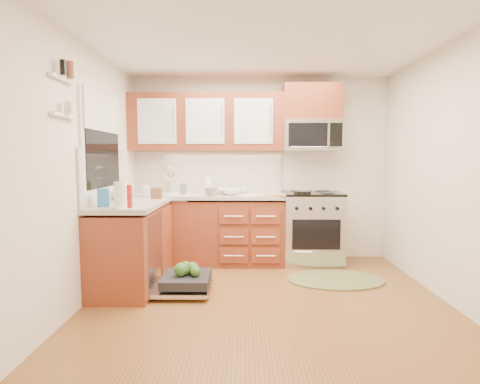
{
  "coord_description": "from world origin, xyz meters",
  "views": [
    {
      "loc": [
        -0.22,
        -3.49,
        1.39
      ],
      "look_at": [
        -0.27,
        0.85,
        1.01
      ],
      "focal_mm": 28.0,
      "sensor_mm": 36.0,
      "label": 1
    }
  ],
  "objects_px": {
    "paper_towel_roll": "(120,195)",
    "cutting_board": "(276,195)",
    "microwave": "(312,136)",
    "sink": "(166,204)",
    "range": "(312,228)",
    "bowl_a": "(227,191)",
    "cup": "(244,190)",
    "rug": "(336,280)",
    "bowl_b": "(231,192)",
    "skillet": "(302,193)",
    "stock_pot": "(211,191)",
    "dishwasher": "(183,283)",
    "upper_cabinets": "(206,123)"
  },
  "relations": [
    {
      "from": "rug",
      "to": "cutting_board",
      "type": "relative_size",
      "value": 3.8
    },
    {
      "from": "microwave",
      "to": "bowl_a",
      "type": "relative_size",
      "value": 2.62
    },
    {
      "from": "sink",
      "to": "stock_pot",
      "type": "xyz_separation_m",
      "value": [
        0.61,
        -0.2,
        0.18
      ]
    },
    {
      "from": "cutting_board",
      "to": "paper_towel_roll",
      "type": "distance_m",
      "value": 2.0
    },
    {
      "from": "range",
      "to": "bowl_a",
      "type": "bearing_deg",
      "value": 177.52
    },
    {
      "from": "paper_towel_roll",
      "to": "bowl_b",
      "type": "relative_size",
      "value": 1.02
    },
    {
      "from": "rug",
      "to": "cutting_board",
      "type": "xyz_separation_m",
      "value": [
        -0.65,
        0.53,
        0.93
      ]
    },
    {
      "from": "dishwasher",
      "to": "rug",
      "type": "relative_size",
      "value": 0.63
    },
    {
      "from": "microwave",
      "to": "stock_pot",
      "type": "relative_size",
      "value": 4.25
    },
    {
      "from": "cup",
      "to": "stock_pot",
      "type": "bearing_deg",
      "value": -136.44
    },
    {
      "from": "cutting_board",
      "to": "paper_towel_roll",
      "type": "xyz_separation_m",
      "value": [
        -1.56,
        -1.24,
        0.12
      ]
    },
    {
      "from": "skillet",
      "to": "rug",
      "type": "bearing_deg",
      "value": -55.99
    },
    {
      "from": "microwave",
      "to": "skillet",
      "type": "relative_size",
      "value": 3.51
    },
    {
      "from": "upper_cabinets",
      "to": "skillet",
      "type": "xyz_separation_m",
      "value": [
        1.23,
        -0.4,
        -0.9
      ]
    },
    {
      "from": "bowl_a",
      "to": "dishwasher",
      "type": "bearing_deg",
      "value": -109.4
    },
    {
      "from": "upper_cabinets",
      "to": "stock_pot",
      "type": "height_order",
      "value": "upper_cabinets"
    },
    {
      "from": "rug",
      "to": "cutting_board",
      "type": "distance_m",
      "value": 1.25
    },
    {
      "from": "stock_pot",
      "to": "paper_towel_roll",
      "type": "distance_m",
      "value": 1.45
    },
    {
      "from": "bowl_b",
      "to": "cup",
      "type": "xyz_separation_m",
      "value": [
        0.17,
        0.29,
        0.0
      ]
    },
    {
      "from": "rug",
      "to": "paper_towel_roll",
      "type": "distance_m",
      "value": 2.55
    },
    {
      "from": "bowl_b",
      "to": "cup",
      "type": "height_order",
      "value": "cup"
    },
    {
      "from": "dishwasher",
      "to": "skillet",
      "type": "bearing_deg",
      "value": 32.75
    },
    {
      "from": "upper_cabinets",
      "to": "bowl_a",
      "type": "distance_m",
      "value": 0.96
    },
    {
      "from": "upper_cabinets",
      "to": "paper_towel_roll",
      "type": "bearing_deg",
      "value": -112.31
    },
    {
      "from": "sink",
      "to": "cutting_board",
      "type": "relative_size",
      "value": 2.13
    },
    {
      "from": "microwave",
      "to": "rug",
      "type": "distance_m",
      "value": 1.9
    },
    {
      "from": "paper_towel_roll",
      "to": "cutting_board",
      "type": "bearing_deg",
      "value": 38.57
    },
    {
      "from": "microwave",
      "to": "dishwasher",
      "type": "height_order",
      "value": "microwave"
    },
    {
      "from": "paper_towel_roll",
      "to": "range",
      "type": "bearing_deg",
      "value": 35.15
    },
    {
      "from": "range",
      "to": "cup",
      "type": "relative_size",
      "value": 8.8
    },
    {
      "from": "upper_cabinets",
      "to": "microwave",
      "type": "distance_m",
      "value": 1.42
    },
    {
      "from": "sink",
      "to": "bowl_b",
      "type": "height_order",
      "value": "bowl_b"
    },
    {
      "from": "range",
      "to": "sink",
      "type": "distance_m",
      "value": 1.96
    },
    {
      "from": "skillet",
      "to": "stock_pot",
      "type": "relative_size",
      "value": 1.21
    },
    {
      "from": "microwave",
      "to": "cup",
      "type": "xyz_separation_m",
      "value": [
        -0.9,
        0.07,
        -0.73
      ]
    },
    {
      "from": "dishwasher",
      "to": "bowl_a",
      "type": "distance_m",
      "value": 1.52
    },
    {
      "from": "bowl_a",
      "to": "cup",
      "type": "relative_size",
      "value": 2.68
    },
    {
      "from": "bowl_b",
      "to": "upper_cabinets",
      "type": "bearing_deg",
      "value": 144.12
    },
    {
      "from": "microwave",
      "to": "paper_towel_roll",
      "type": "relative_size",
      "value": 2.99
    },
    {
      "from": "bowl_a",
      "to": "bowl_b",
      "type": "bearing_deg",
      "value": -68.53
    },
    {
      "from": "upper_cabinets",
      "to": "microwave",
      "type": "height_order",
      "value": "upper_cabinets"
    },
    {
      "from": "microwave",
      "to": "bowl_b",
      "type": "height_order",
      "value": "microwave"
    },
    {
      "from": "sink",
      "to": "stock_pot",
      "type": "bearing_deg",
      "value": -18.15
    },
    {
      "from": "bowl_a",
      "to": "cup",
      "type": "xyz_separation_m",
      "value": [
        0.22,
        0.14,
        0.01
      ]
    },
    {
      "from": "skillet",
      "to": "bowl_a",
      "type": "xyz_separation_m",
      "value": [
        -0.95,
        0.3,
        -0.01
      ]
    },
    {
      "from": "stock_pot",
      "to": "bowl_a",
      "type": "bearing_deg",
      "value": 52.98
    },
    {
      "from": "rug",
      "to": "stock_pot",
      "type": "relative_size",
      "value": 6.2
    },
    {
      "from": "sink",
      "to": "cup",
      "type": "distance_m",
      "value": 1.06
    },
    {
      "from": "microwave",
      "to": "sink",
      "type": "xyz_separation_m",
      "value": [
        -1.93,
        -0.13,
        -0.9
      ]
    },
    {
      "from": "bowl_b",
      "to": "cutting_board",
      "type": "bearing_deg",
      "value": -10.65
    }
  ]
}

